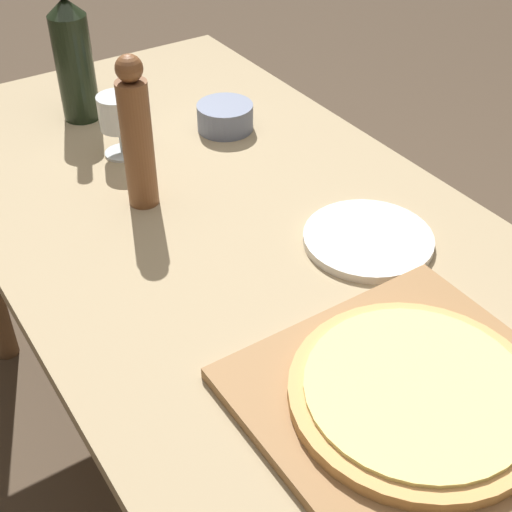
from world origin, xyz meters
name	(u,v)px	position (x,y,z in m)	size (l,w,h in m)	color
ground_plane	(266,512)	(0.00, 0.00, 0.00)	(12.00, 12.00, 0.00)	#4C3D2D
dining_table	(269,296)	(0.00, 0.00, 0.64)	(0.76, 1.71, 0.73)	#9E8966
cutting_board	(414,404)	(-0.03, -0.35, 0.73)	(0.39, 0.37, 0.02)	olive
pizza	(416,393)	(-0.03, -0.35, 0.75)	(0.31, 0.31, 0.02)	tan
wine_bottle	(73,57)	(-0.07, 0.60, 0.86)	(0.08, 0.08, 0.33)	black
pepper_mill	(137,136)	(-0.10, 0.24, 0.85)	(0.05, 0.05, 0.27)	brown
wine_glass	(118,115)	(-0.06, 0.41, 0.81)	(0.07, 0.07, 0.12)	silver
small_bowl	(225,117)	(0.16, 0.39, 0.75)	(0.11, 0.11, 0.05)	slate
dinner_plate	(368,239)	(0.15, -0.06, 0.73)	(0.21, 0.21, 0.01)	silver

